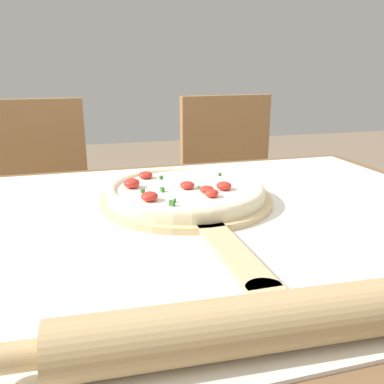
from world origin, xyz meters
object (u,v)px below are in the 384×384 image
Objects in this scene: pizza_peel at (192,203)px; pizza at (188,190)px; chair_left at (36,210)px; rolling_pin at (254,324)px; chair_right at (234,193)px.

pizza is (-0.00, 0.03, 0.02)m from pizza_peel.
chair_left is (-0.37, 0.73, -0.23)m from pizza_peel.
chair_right is at bearing 69.35° from rolling_pin.
chair_right is (0.38, 0.71, -0.25)m from pizza.
rolling_pin reaches higher than pizza.
rolling_pin is (-0.06, -0.42, 0.02)m from pizza_peel.
chair_right is (0.38, 0.73, -0.23)m from pizza_peel.
rolling_pin is 1.26m from chair_right.
pizza_peel is 1.20× the size of rolling_pin.
chair_left is 1.00× the size of chair_right.
pizza is at bearing 82.97° from rolling_pin.
chair_right reaches higher than pizza.
chair_left reaches higher than pizza.
rolling_pin is at bearing -76.48° from chair_left.
pizza is at bearing -122.55° from chair_right.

